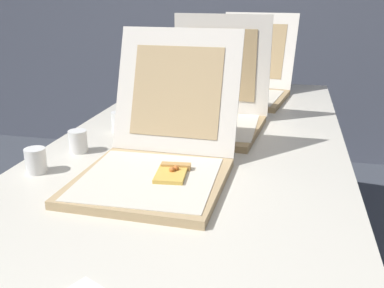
% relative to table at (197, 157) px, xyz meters
% --- Properties ---
extents(table, '(0.96, 2.18, 0.72)m').
position_rel_table_xyz_m(table, '(0.00, 0.00, 0.00)').
color(table, silver).
rests_on(table, ground).
extents(pizza_box_front, '(0.39, 0.53, 0.38)m').
position_rel_table_xyz_m(pizza_box_front, '(-0.05, -0.28, 0.10)').
color(pizza_box_front, tan).
rests_on(pizza_box_front, table).
extents(pizza_box_middle, '(0.41, 0.42, 0.40)m').
position_rel_table_xyz_m(pizza_box_middle, '(0.01, 0.20, 0.10)').
color(pizza_box_middle, tan).
rests_on(pizza_box_middle, table).
extents(pizza_box_back, '(0.45, 0.56, 0.38)m').
position_rel_table_xyz_m(pizza_box_back, '(0.08, 0.72, 0.10)').
color(pizza_box_back, tan).
rests_on(pizza_box_back, table).
extents(cup_white_mid, '(0.06, 0.06, 0.07)m').
position_rel_table_xyz_m(cup_white_mid, '(-0.31, 0.09, 0.08)').
color(cup_white_mid, white).
rests_on(cup_white_mid, table).
extents(cup_white_near_center, '(0.06, 0.06, 0.07)m').
position_rel_table_xyz_m(cup_white_near_center, '(-0.35, -0.15, 0.08)').
color(cup_white_near_center, white).
rests_on(cup_white_near_center, table).
extents(cup_white_near_left, '(0.06, 0.06, 0.07)m').
position_rel_table_xyz_m(cup_white_near_left, '(-0.39, -0.33, 0.08)').
color(cup_white_near_left, white).
rests_on(cup_white_near_left, table).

